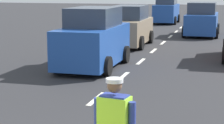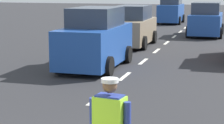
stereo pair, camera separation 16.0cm
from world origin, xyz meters
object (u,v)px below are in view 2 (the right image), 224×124
Objects in this scene: car_oncoming_third at (171,11)px; car_oncoming_lead at (95,40)px; car_outgoing_far at (206,20)px; car_oncoming_second at (133,27)px.

car_oncoming_lead is at bearing -89.52° from car_oncoming_third.
car_oncoming_second is at bearing -120.37° from car_outgoing_far.
car_outgoing_far is 1.05× the size of car_oncoming_third.
car_oncoming_lead is (0.04, -6.17, 0.09)m from car_oncoming_second.
car_oncoming_third is (-3.41, 8.49, 0.09)m from car_outgoing_far.
car_outgoing_far is at bearing -68.10° from car_oncoming_third.
car_oncoming_lead reaches higher than car_outgoing_far.
car_oncoming_second is at bearing -89.47° from car_oncoming_third.
car_oncoming_third is 20.25m from car_oncoming_lead.
car_oncoming_lead is (-3.24, -11.77, 0.09)m from car_outgoing_far.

